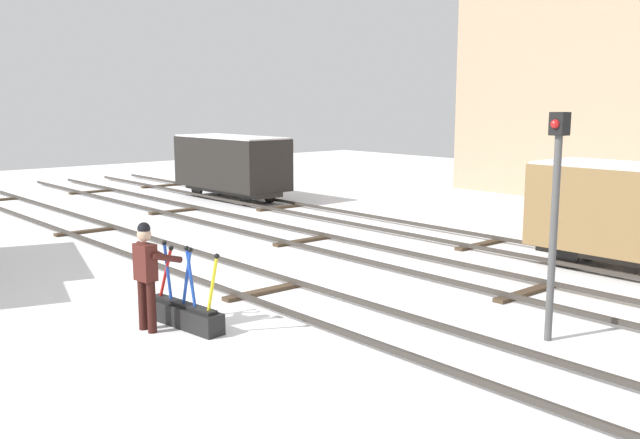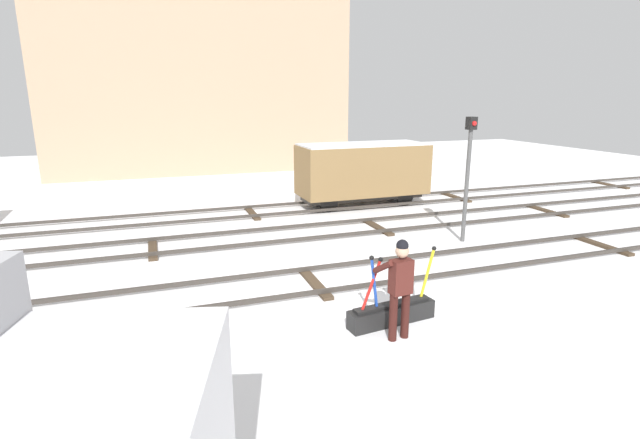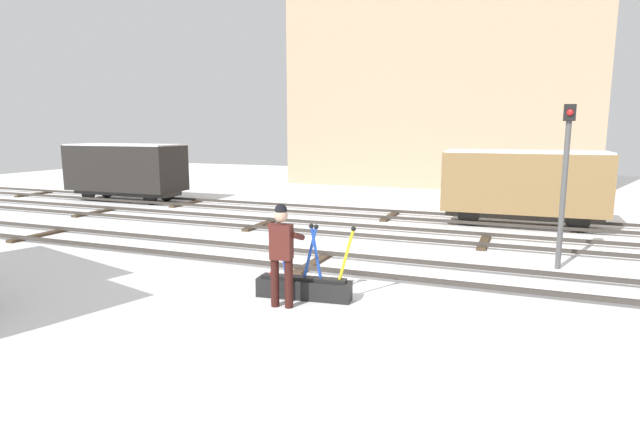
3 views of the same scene
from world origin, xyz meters
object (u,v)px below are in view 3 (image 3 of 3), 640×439
switch_lever_frame (304,285)px  freight_car_far_end (126,169)px  signal_post (565,169)px  rail_worker (282,248)px  freight_car_near_switch (524,183)px

switch_lever_frame → freight_car_far_end: freight_car_far_end is taller
switch_lever_frame → signal_post: (4.52, 4.09, 2.01)m
switch_lever_frame → rail_worker: (-0.17, -0.56, 0.82)m
rail_worker → freight_car_far_end: 16.05m
signal_post → switch_lever_frame: bearing=-137.9°
freight_car_near_switch → freight_car_far_end: size_ratio=0.98×
switch_lever_frame → freight_car_near_switch: bearing=62.3°
switch_lever_frame → rail_worker: bearing=-113.9°
signal_post → freight_car_near_switch: signal_post is taller
switch_lever_frame → signal_post: signal_post is taller
freight_car_near_switch → freight_car_far_end: 16.30m
rail_worker → signal_post: size_ratio=0.51×
switch_lever_frame → freight_car_far_end: size_ratio=0.37×
rail_worker → signal_post: (4.70, 4.66, 1.19)m
switch_lever_frame → freight_car_near_switch: 10.24m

